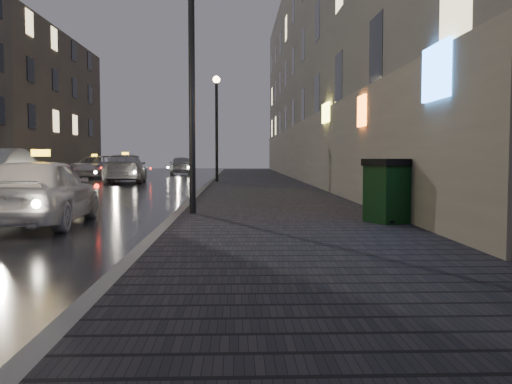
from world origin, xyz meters
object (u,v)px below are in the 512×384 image
taxi_far (95,167)px  car_far (181,165)px  lamp_far (217,115)px  taxi_near (42,191)px  lamp_near (192,63)px  taxi_mid (126,169)px  trash_bin (390,190)px

taxi_far → car_far: (5.22, 5.21, 0.01)m
taxi_far → car_far: bearing=47.6°
lamp_far → taxi_near: 17.44m
lamp_far → taxi_near: (-3.03, -16.95, -2.78)m
lamp_near → car_far: size_ratio=1.26×
taxi_mid → lamp_near: bearing=99.5°
trash_bin → taxi_near: (-6.98, 0.97, -0.06)m
trash_bin → taxi_near: taxi_near is taller
trash_bin → taxi_near: bearing=149.9°
taxi_mid → taxi_near: bearing=90.2°
taxi_near → lamp_near: bearing=-164.5°
taxi_mid → taxi_far: (-3.37, 6.90, -0.04)m
lamp_far → taxi_mid: lamp_far is taller
trash_bin → taxi_far: 29.94m
lamp_far → car_far: (-3.20, 14.56, -2.77)m
taxi_far → taxi_near: bearing=-75.8°
lamp_near → taxi_near: size_ratio=1.26×
taxi_far → trash_bin: bearing=-63.0°
taxi_near → taxi_far: 26.85m
trash_bin → taxi_mid: size_ratio=0.24×
lamp_far → taxi_far: (-8.42, 9.35, -2.78)m
lamp_near → taxi_near: bearing=-162.6°
taxi_near → trash_bin: bearing=170.2°
trash_bin → lamp_far: bearing=80.2°
lamp_far → taxi_mid: size_ratio=1.02×
taxi_near → taxi_far: bearing=-80.4°
lamp_far → taxi_near: lamp_far is taller
lamp_near → taxi_far: 26.86m
trash_bin → car_far: (-7.15, 32.48, -0.06)m
taxi_mid → taxi_far: size_ratio=1.01×
lamp_near → trash_bin: size_ratio=4.30×
car_far → lamp_near: bearing=90.0°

